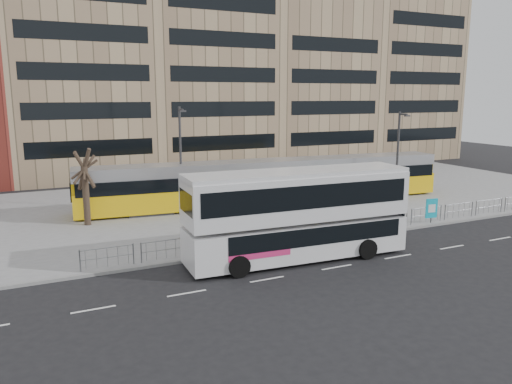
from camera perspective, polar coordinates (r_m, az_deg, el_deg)
name	(u,v)px	position (r m, az deg, el deg)	size (l,w,h in m)	color
ground	(327,242)	(30.39, 8.07, -5.67)	(120.00, 120.00, 0.00)	black
plaza	(245,202)	(40.59, -1.25, -1.20)	(64.00, 24.00, 0.15)	gray
kerb	(326,241)	(30.41, 8.02, -5.51)	(64.00, 0.25, 0.17)	gray
building_row	(179,58)	(61.27, -8.75, 14.87)	(70.40, 18.40, 31.20)	maroon
pedestrian_barrier	(350,221)	(31.63, 10.66, -3.24)	(32.07, 0.07, 1.10)	gray
road_markings	(383,259)	(27.91, 14.35, -7.43)	(62.00, 0.12, 0.01)	white
double_decker_bus	(298,212)	(26.44, 4.80, -2.29)	(12.18, 3.57, 4.82)	silver
tram	(270,182)	(39.68, 1.56, 1.20)	(29.75, 5.63, 3.49)	#E8B70C
station_sign	(380,207)	(33.29, 14.04, -1.62)	(1.66, 0.79, 2.05)	#2D2D30
ad_panel	(432,209)	(35.76, 19.42, -1.80)	(0.88, 0.20, 1.66)	#2D2D30
pedestrian	(337,215)	(33.18, 9.25, -2.62)	(0.57, 0.37, 1.56)	black
traffic_light_west	(278,210)	(29.00, 2.52, -2.04)	(0.23, 0.25, 3.10)	#2D2D30
lamp_post_west	(181,154)	(37.33, -8.59, 4.28)	(0.45, 1.04, 7.70)	#2D2D30
lamp_post_east	(398,153)	(41.36, 15.94, 4.31)	(0.45, 1.04, 7.25)	#2D2D30
bare_tree	(83,146)	(34.36, -19.19, 4.97)	(4.52, 4.52, 7.33)	#2D2119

